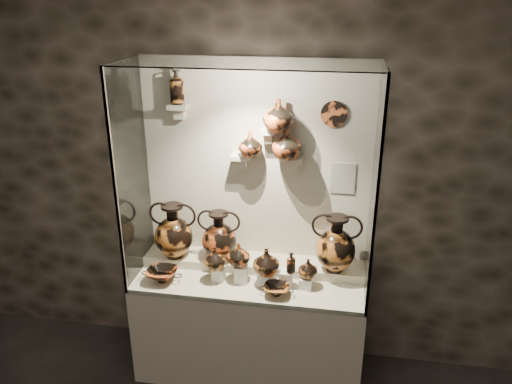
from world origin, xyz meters
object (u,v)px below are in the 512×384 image
amphora_left (174,231)px  ovoid_vase_b (278,115)px  lekythos_tall (177,85)px  jug_c (266,262)px  amphora_mid (219,236)px  lekythos_small (291,262)px  ovoid_vase_c (287,144)px  kylix_left (162,274)px  ovoid_vase_a (250,144)px  jug_b (239,254)px  jug_e (308,268)px  jug_a (215,259)px  amphora_right (336,244)px  kylix_right (277,289)px

amphora_left → ovoid_vase_b: size_ratio=1.96×
amphora_left → lekythos_tall: 1.09m
jug_c → ovoid_vase_b: ovoid_vase_b is taller
amphora_mid → lekythos_small: bearing=-3.9°
ovoid_vase_c → kylix_left: bearing=-165.8°
amphora_mid → ovoid_vase_a: ovoid_vase_a is taller
jug_b → jug_e: bearing=20.9°
jug_a → ovoid_vase_b: ovoid_vase_b is taller
jug_a → lekythos_small: 0.56m
kylix_left → ovoid_vase_a: 1.15m
ovoid_vase_b → ovoid_vase_c: ovoid_vase_b is taller
amphora_right → ovoid_vase_c: ovoid_vase_c is taller
amphora_left → lekythos_tall: size_ratio=1.60×
amphora_right → ovoid_vase_c: size_ratio=2.03×
jug_c → ovoid_vase_c: 0.85m
jug_b → jug_c: jug_b is taller
amphora_right → lekythos_tall: 1.60m
jug_e → jug_c: bearing=-177.8°
ovoid_vase_a → jug_c: bearing=-73.5°
jug_e → jug_b: bearing=177.6°
jug_a → kylix_right: jug_a is taller
jug_e → lekythos_small: lekythos_small is taller
amphora_right → jug_a: 0.89m
jug_b → lekythos_small: (0.38, -0.02, -0.01)m
lekythos_tall → ovoid_vase_a: lekythos_tall is taller
kylix_left → ovoid_vase_a: (0.60, 0.34, 0.92)m
amphora_mid → ovoid_vase_c: bearing=21.2°
jug_e → amphora_mid: bearing=163.9°
amphora_right → ovoid_vase_c: 0.81m
jug_e → kylix_right: jug_e is taller
lekythos_small → lekythos_tall: size_ratio=0.64×
kylix_left → lekythos_small: bearing=13.0°
jug_e → kylix_left: bearing=-176.8°
amphora_left → kylix_right: amphora_left is taller
jug_a → kylix_left: bearing=-160.3°
ovoid_vase_a → ovoid_vase_b: (0.20, -0.02, 0.22)m
lekythos_tall → kylix_left: bearing=-83.6°
ovoid_vase_c → jug_b: bearing=-150.5°
kylix_right → ovoid_vase_a: size_ratio=1.30×
jug_a → jug_e: 0.67m
amphora_right → kylix_left: amphora_right is taller
kylix_left → kylix_right: size_ratio=1.24×
kylix_left → lekythos_tall: 1.37m
jug_c → lekythos_small: bearing=9.5°
jug_e → kylix_left: (-1.06, -0.10, -0.09)m
kylix_right → ovoid_vase_b: bearing=123.2°
jug_e → lekythos_tall: (-0.99, 0.27, 1.22)m
kylix_right → kylix_left: bearing=-158.0°
amphora_mid → kylix_right: 0.62m
jug_e → kylix_left: 1.07m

